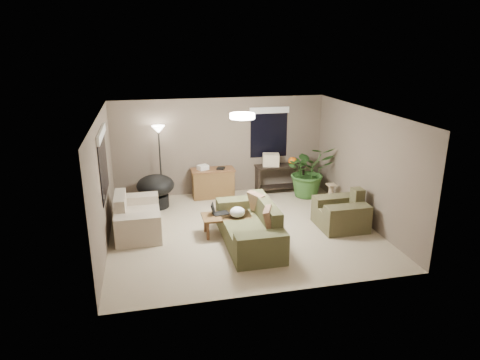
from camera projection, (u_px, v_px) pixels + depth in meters
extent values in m
plane|color=tan|center=(242.00, 229.00, 9.17)|extent=(5.50, 5.50, 0.00)
plane|color=white|center=(242.00, 113.00, 8.40)|extent=(5.50, 5.50, 0.00)
plane|color=#67584C|center=(220.00, 146.00, 11.10)|extent=(5.50, 0.00, 5.50)
plane|color=#67584C|center=(279.00, 221.00, 6.46)|extent=(5.50, 0.00, 5.50)
plane|color=#67584C|center=(103.00, 183.00, 8.20)|extent=(0.00, 5.00, 5.00)
plane|color=#67584C|center=(364.00, 166.00, 9.36)|extent=(0.00, 5.00, 5.00)
cube|color=brown|center=(249.00, 233.00, 8.51)|extent=(0.95, 1.48, 0.42)
cube|color=#4B4D2E|center=(267.00, 211.00, 8.45)|extent=(0.22, 1.48, 0.43)
cube|color=#484A2C|center=(261.00, 249.00, 7.62)|extent=(0.95, 0.36, 0.60)
cube|color=#4A4C2D|center=(239.00, 212.00, 9.33)|extent=(0.95, 0.36, 0.60)
cube|color=#8C7251|center=(270.00, 220.00, 8.02)|extent=(0.39, 0.51, 0.47)
cube|color=#8C7251|center=(258.00, 203.00, 8.85)|extent=(0.39, 0.51, 0.47)
cube|color=beige|center=(139.00, 222.00, 9.01)|extent=(0.90, 0.88, 0.42)
cube|color=beige|center=(120.00, 204.00, 8.81)|extent=(0.22, 0.88, 0.43)
cube|color=beige|center=(138.00, 230.00, 8.41)|extent=(0.90, 0.36, 0.60)
cube|color=beige|center=(138.00, 208.00, 9.56)|extent=(0.90, 0.36, 0.60)
cube|color=brown|center=(340.00, 218.00, 9.23)|extent=(0.95, 0.28, 0.42)
cube|color=#4B472D|center=(357.00, 198.00, 9.17)|extent=(0.22, 0.28, 0.43)
cube|color=#4E492E|center=(347.00, 220.00, 8.90)|extent=(0.95, 0.36, 0.60)
cube|color=#49452C|center=(334.00, 209.00, 9.50)|extent=(0.95, 0.36, 0.60)
cube|color=brown|center=(226.00, 216.00, 8.83)|extent=(1.00, 0.55, 0.04)
cylinder|color=brown|center=(208.00, 231.00, 8.62)|extent=(0.06, 0.06, 0.38)
cylinder|color=brown|center=(248.00, 227.00, 8.80)|extent=(0.06, 0.06, 0.38)
cylinder|color=brown|center=(205.00, 223.00, 8.99)|extent=(0.06, 0.06, 0.38)
cylinder|color=brown|center=(244.00, 220.00, 9.17)|extent=(0.06, 0.06, 0.38)
cube|color=black|center=(221.00, 213.00, 8.90)|extent=(0.37, 0.30, 0.02)
cube|color=black|center=(213.00, 209.00, 8.83)|extent=(0.13, 0.24, 0.22)
ellipsoid|color=white|center=(237.00, 212.00, 8.70)|extent=(0.39, 0.37, 0.22)
cube|color=brown|center=(213.00, 184.00, 11.00)|extent=(1.05, 0.45, 0.71)
cube|color=brown|center=(213.00, 170.00, 10.89)|extent=(1.10, 0.50, 0.04)
cube|color=silver|center=(203.00, 167.00, 10.81)|extent=(0.31, 0.29, 0.12)
cube|color=black|center=(221.00, 168.00, 10.87)|extent=(0.25, 0.27, 0.04)
cube|color=black|center=(280.00, 166.00, 11.25)|extent=(1.30, 0.40, 0.04)
cube|color=black|center=(258.00, 181.00, 11.23)|extent=(0.05, 0.38, 0.71)
cube|color=black|center=(301.00, 178.00, 11.49)|extent=(0.05, 0.38, 0.71)
cube|color=black|center=(279.00, 187.00, 11.42)|extent=(1.25, 0.36, 0.03)
ellipsoid|color=orange|center=(293.00, 161.00, 11.28)|extent=(0.24, 0.24, 0.19)
cube|color=beige|center=(271.00, 160.00, 11.14)|extent=(0.48, 0.40, 0.31)
cylinder|color=black|center=(156.00, 201.00, 10.39)|extent=(0.60, 0.60, 0.30)
ellipsoid|color=black|center=(155.00, 185.00, 10.26)|extent=(0.97, 0.97, 0.50)
cylinder|color=black|center=(163.00, 200.00, 10.87)|extent=(0.28, 0.28, 0.02)
cylinder|color=black|center=(161.00, 166.00, 10.60)|extent=(0.04, 0.04, 1.78)
cone|color=white|center=(158.00, 129.00, 10.32)|extent=(0.32, 0.32, 0.18)
cylinder|color=white|center=(242.00, 116.00, 8.42)|extent=(0.50, 0.50, 0.10)
imported|color=#2D5923|center=(308.00, 176.00, 11.02)|extent=(1.23, 1.36, 1.06)
cube|color=tan|center=(330.00, 203.00, 10.65)|extent=(0.32, 0.32, 0.03)
cylinder|color=tan|center=(331.00, 194.00, 10.58)|extent=(0.12, 0.12, 0.44)
cube|color=tan|center=(331.00, 185.00, 10.50)|extent=(0.22, 0.22, 0.03)
cube|color=black|center=(103.00, 164.00, 8.39)|extent=(0.01, 1.50, 1.30)
cube|color=white|center=(101.00, 134.00, 8.21)|extent=(0.05, 1.56, 0.16)
cube|color=black|center=(269.00, 133.00, 11.27)|extent=(1.00, 0.01, 1.30)
cube|color=white|center=(270.00, 110.00, 11.07)|extent=(1.06, 0.05, 0.16)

